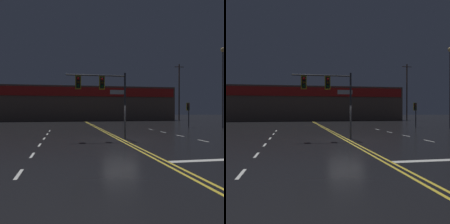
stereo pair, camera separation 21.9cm
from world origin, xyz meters
TOP-DOWN VIEW (x-y plane):
  - ground_plane at (0.00, 0.00)m, footprint 200.00×200.00m
  - road_markings at (1.14, -1.67)m, footprint 16.44×60.00m
  - traffic_signal_median at (-1.38, 0.62)m, footprint 4.47×0.36m
  - traffic_signal_corner_northeast at (11.42, 11.46)m, footprint 0.42×0.36m
  - streetlight_far_right at (14.93, 9.49)m, footprint 0.56×0.56m
  - building_backdrop at (0.00, 38.87)m, footprint 40.19×10.23m
  - utility_pole_row at (0.95, 34.34)m, footprint 45.05×0.26m

SIDE VIEW (x-z plane):
  - ground_plane at x=0.00m, z-range 0.00..0.00m
  - road_markings at x=1.14m, z-range 0.00..0.01m
  - traffic_signal_corner_northeast at x=11.42m, z-range 0.73..3.85m
  - building_backdrop at x=0.00m, z-range 0.01..7.32m
  - traffic_signal_median at x=-1.38m, z-range 1.30..6.27m
  - utility_pole_row at x=0.95m, z-range -0.08..12.45m
  - streetlight_far_right at x=14.93m, z-range 1.32..11.12m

